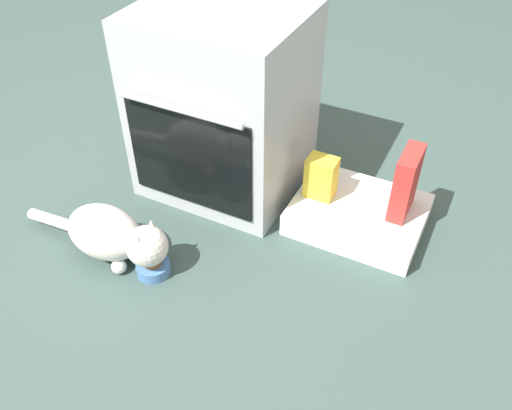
{
  "coord_description": "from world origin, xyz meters",
  "views": [
    {
      "loc": [
        0.99,
        -1.27,
        1.55
      ],
      "look_at": [
        0.31,
        0.07,
        0.25
      ],
      "focal_mm": 38.01,
      "sensor_mm": 36.0,
      "label": 1
    }
  ],
  "objects_px": {
    "pantry_cabinet": "(358,214)",
    "snack_bag": "(321,177)",
    "food_bowl": "(153,267)",
    "cereal_box": "(406,183)",
    "oven": "(224,104)",
    "cat": "(113,235)"
  },
  "relations": [
    {
      "from": "pantry_cabinet",
      "to": "snack_bag",
      "type": "distance_m",
      "value": 0.22
    },
    {
      "from": "food_bowl",
      "to": "cereal_box",
      "type": "distance_m",
      "value": 1.02
    },
    {
      "from": "oven",
      "to": "pantry_cabinet",
      "type": "relative_size",
      "value": 1.51
    },
    {
      "from": "snack_bag",
      "to": "cereal_box",
      "type": "xyz_separation_m",
      "value": [
        0.33,
        0.05,
        0.05
      ]
    },
    {
      "from": "food_bowl",
      "to": "snack_bag",
      "type": "relative_size",
      "value": 0.71
    },
    {
      "from": "pantry_cabinet",
      "to": "cereal_box",
      "type": "distance_m",
      "value": 0.25
    },
    {
      "from": "pantry_cabinet",
      "to": "cereal_box",
      "type": "relative_size",
      "value": 1.87
    },
    {
      "from": "pantry_cabinet",
      "to": "oven",
      "type": "bearing_deg",
      "value": 178.08
    },
    {
      "from": "pantry_cabinet",
      "to": "snack_bag",
      "type": "relative_size",
      "value": 2.91
    },
    {
      "from": "pantry_cabinet",
      "to": "cat",
      "type": "distance_m",
      "value": 0.99
    },
    {
      "from": "oven",
      "to": "food_bowl",
      "type": "distance_m",
      "value": 0.73
    },
    {
      "from": "pantry_cabinet",
      "to": "food_bowl",
      "type": "height_order",
      "value": "pantry_cabinet"
    },
    {
      "from": "cat",
      "to": "snack_bag",
      "type": "distance_m",
      "value": 0.85
    },
    {
      "from": "cat",
      "to": "snack_bag",
      "type": "xyz_separation_m",
      "value": [
        0.6,
        0.6,
        0.07
      ]
    },
    {
      "from": "food_bowl",
      "to": "cat",
      "type": "xyz_separation_m",
      "value": [
        -0.17,
        0.0,
        0.09
      ]
    },
    {
      "from": "food_bowl",
      "to": "cat",
      "type": "distance_m",
      "value": 0.19
    },
    {
      "from": "snack_bag",
      "to": "cat",
      "type": "bearing_deg",
      "value": -135.2
    },
    {
      "from": "oven",
      "to": "cereal_box",
      "type": "relative_size",
      "value": 2.83
    },
    {
      "from": "snack_bag",
      "to": "cereal_box",
      "type": "bearing_deg",
      "value": 9.03
    },
    {
      "from": "oven",
      "to": "cat",
      "type": "distance_m",
      "value": 0.7
    },
    {
      "from": "oven",
      "to": "cereal_box",
      "type": "bearing_deg",
      "value": 1.53
    },
    {
      "from": "pantry_cabinet",
      "to": "cat",
      "type": "relative_size",
      "value": 0.77
    }
  ]
}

